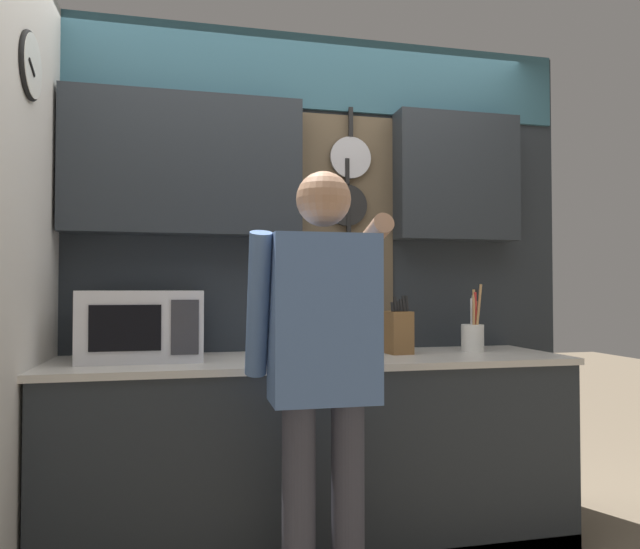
% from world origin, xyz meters
% --- Properties ---
extents(base_cabinet_counter, '(2.36, 0.65, 0.89)m').
position_xyz_m(base_cabinet_counter, '(0.00, -0.00, 0.44)').
color(base_cabinet_counter, '#23282D').
rests_on(base_cabinet_counter, ground_plane).
extents(back_wall_unit, '(2.93, 0.20, 2.54)m').
position_xyz_m(back_wall_unit, '(-0.02, 0.29, 1.52)').
color(back_wall_unit, '#23282D').
rests_on(back_wall_unit, ground_plane).
extents(side_wall, '(0.07, 1.60, 2.54)m').
position_xyz_m(side_wall, '(-1.20, -0.39, 1.28)').
color(side_wall, silver).
rests_on(side_wall, ground_plane).
extents(microwave, '(0.52, 0.35, 0.31)m').
position_xyz_m(microwave, '(-0.77, 0.05, 1.04)').
color(microwave, silver).
rests_on(microwave, base_cabinet_counter).
extents(knife_block, '(0.12, 0.16, 0.28)m').
position_xyz_m(knife_block, '(0.42, 0.05, 0.99)').
color(knife_block, brown).
rests_on(knife_block, base_cabinet_counter).
extents(utensil_crock, '(0.11, 0.11, 0.34)m').
position_xyz_m(utensil_crock, '(0.83, 0.05, 0.97)').
color(utensil_crock, white).
rests_on(utensil_crock, base_cabinet_counter).
extents(person, '(0.54, 0.63, 1.63)m').
position_xyz_m(person, '(-0.10, -0.59, 0.97)').
color(person, '#383842').
rests_on(person, ground_plane).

